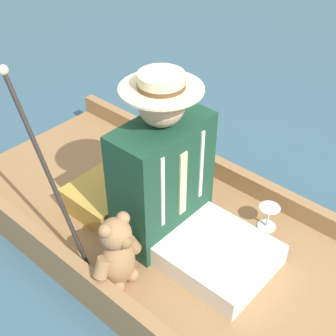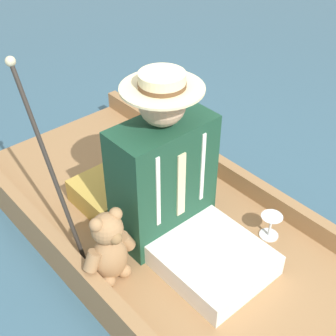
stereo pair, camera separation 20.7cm
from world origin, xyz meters
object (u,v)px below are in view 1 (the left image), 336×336
teddy_bear (118,254)px  walking_cane (42,159)px  seated_person (174,187)px  wine_glass (269,213)px

teddy_bear → walking_cane: size_ratio=0.42×
seated_person → wine_glass: size_ratio=6.59×
seated_person → wine_glass: 0.52m
seated_person → walking_cane: 0.59m
teddy_bear → wine_glass: teddy_bear is taller
teddy_bear → wine_glass: bearing=157.5°
teddy_bear → wine_glass: 0.79m
seated_person → wine_glass: seated_person is taller
seated_person → walking_cane: size_ratio=0.95×
seated_person → walking_cane: (0.41, -0.37, 0.20)m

